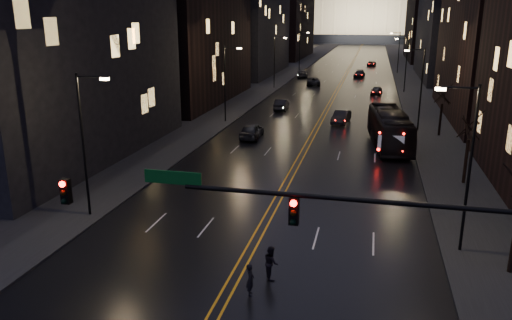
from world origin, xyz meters
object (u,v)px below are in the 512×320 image
Objects in this scene: oncoming_car_a at (252,131)px; receding_car_a at (341,117)px; bus at (389,128)px; pedestrian_b at (271,262)px; pedestrian_a at (250,280)px; oncoming_car_b at (282,105)px; traffic_signal at (363,231)px.

oncoming_car_a reaches higher than receding_car_a.
oncoming_car_a is (-13.76, 0.03, -0.94)m from bus.
receding_car_a is 2.74× the size of pedestrian_b.
bus reaches higher than pedestrian_b.
pedestrian_a is 0.92× the size of pedestrian_b.
oncoming_car_a is 1.03× the size of receding_car_a.
bus reaches higher than oncoming_car_b.
receding_car_a is (8.44, -6.99, 0.00)m from oncoming_car_b.
oncoming_car_b is 2.97× the size of pedestrian_a.
pedestrian_a is (7.12, -29.56, -0.04)m from oncoming_car_a.
pedestrian_b is at bearing 104.86° from oncoming_car_a.
bus is 30.29m from pedestrian_a.
pedestrian_b is at bearing -83.24° from receding_car_a.
pedestrian_a is at bearing 134.96° from pedestrian_b.
traffic_signal reaches higher than pedestrian_b.
traffic_signal reaches higher than oncoming_car_a.
receding_car_a is (-3.41, 42.64, -4.35)m from traffic_signal.
pedestrian_a is (-1.41, -39.33, 0.01)m from receding_car_a.
receding_car_a is at bearing -131.77° from oncoming_car_a.
pedestrian_b is (-4.21, 5.00, -4.27)m from traffic_signal.
pedestrian_b reaches higher than oncoming_car_a.
traffic_signal reaches higher than pedestrian_a.
pedestrian_b is at bearing 97.36° from oncoming_car_b.
oncoming_car_b is at bearing 122.80° from bus.
traffic_signal is at bearing -165.17° from pedestrian_b.
bus is at bearing -25.02° from pedestrian_a.
bus is at bearing -37.45° from pedestrian_b.
pedestrian_b is (0.61, 1.69, 0.07)m from pedestrian_a.
pedestrian_b is (7.73, -27.87, 0.03)m from oncoming_car_a.
oncoming_car_a reaches higher than oncoming_car_b.
oncoming_car_a reaches higher than pedestrian_a.
bus is 21.68m from oncoming_car_b.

